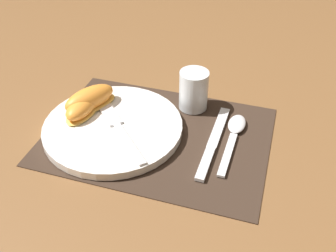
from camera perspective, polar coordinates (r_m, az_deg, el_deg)
name	(u,v)px	position (r m, az deg, el deg)	size (l,w,h in m)	color
ground_plane	(158,136)	(0.76, -1.52, -1.47)	(3.00, 3.00, 0.00)	brown
placemat	(158,135)	(0.76, -1.52, -1.35)	(0.43, 0.31, 0.00)	#38281E
plate	(113,127)	(0.77, -7.97, -0.20)	(0.27, 0.27, 0.02)	white
juice_glass	(194,92)	(0.81, 3.72, 4.92)	(0.06, 0.06, 0.08)	silver
knife	(213,143)	(0.74, 6.54, -2.45)	(0.02, 0.22, 0.01)	silver
spoon	(235,132)	(0.77, 9.63, -0.80)	(0.03, 0.18, 0.01)	silver
fork	(118,127)	(0.75, -7.23, -0.15)	(0.15, 0.16, 0.00)	silver
citrus_wedge_0	(90,100)	(0.81, -11.29, 3.78)	(0.10, 0.12, 0.04)	#F7C656
citrus_wedge_1	(82,107)	(0.80, -12.36, 2.65)	(0.06, 0.10, 0.03)	#F7C656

